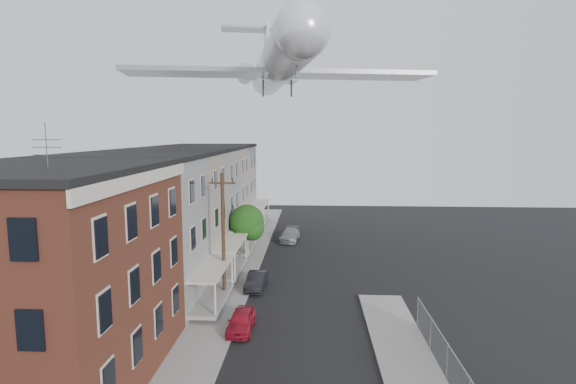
# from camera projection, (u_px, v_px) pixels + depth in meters

# --- Properties ---
(sidewalk_left) EXTENTS (3.00, 62.00, 0.12)m
(sidewalk_left) POSITION_uv_depth(u_px,v_px,m) (239.00, 272.00, 37.83)
(sidewalk_left) COLOR gray
(sidewalk_left) RESTS_ON ground
(curb_left) EXTENTS (0.15, 62.00, 0.14)m
(curb_left) POSITION_uv_depth(u_px,v_px,m) (257.00, 272.00, 37.75)
(curb_left) COLOR gray
(curb_left) RESTS_ON ground
(corner_building) EXTENTS (10.31, 12.30, 12.15)m
(corner_building) POSITION_uv_depth(u_px,v_px,m) (39.00, 276.00, 20.67)
(corner_building) COLOR #3B1A12
(corner_building) RESTS_ON ground
(row_house_a) EXTENTS (11.98, 7.00, 10.30)m
(row_house_a) POSITION_uv_depth(u_px,v_px,m) (125.00, 232.00, 30.08)
(row_house_a) COLOR slate
(row_house_a) RESTS_ON ground
(row_house_b) EXTENTS (11.98, 7.00, 10.30)m
(row_house_b) POSITION_uv_depth(u_px,v_px,m) (160.00, 213.00, 37.01)
(row_house_b) COLOR gray
(row_house_b) RESTS_ON ground
(row_house_c) EXTENTS (11.98, 7.00, 10.30)m
(row_house_c) POSITION_uv_depth(u_px,v_px,m) (184.00, 201.00, 43.94)
(row_house_c) COLOR slate
(row_house_c) RESTS_ON ground
(row_house_d) EXTENTS (11.98, 7.00, 10.30)m
(row_house_d) POSITION_uv_depth(u_px,v_px,m) (201.00, 191.00, 50.87)
(row_house_d) COLOR gray
(row_house_d) RESTS_ON ground
(row_house_e) EXTENTS (11.98, 7.00, 10.30)m
(row_house_e) POSITION_uv_depth(u_px,v_px,m) (215.00, 184.00, 57.80)
(row_house_e) COLOR slate
(row_house_e) RESTS_ON ground
(utility_pole) EXTENTS (1.80, 0.26, 9.00)m
(utility_pole) POSITION_uv_depth(u_px,v_px,m) (223.00, 235.00, 31.29)
(utility_pole) COLOR black
(utility_pole) RESTS_ON ground
(street_tree) EXTENTS (3.22, 3.20, 5.20)m
(street_tree) POSITION_uv_depth(u_px,v_px,m) (248.00, 224.00, 41.26)
(street_tree) COLOR black
(street_tree) RESTS_ON ground
(car_near) EXTENTS (1.51, 3.64, 1.23)m
(car_near) POSITION_uv_depth(u_px,v_px,m) (241.00, 320.00, 26.76)
(car_near) COLOR #A71529
(car_near) RESTS_ON ground
(car_mid) EXTENTS (1.44, 3.78, 1.23)m
(car_mid) POSITION_uv_depth(u_px,v_px,m) (256.00, 281.00, 33.94)
(car_mid) COLOR black
(car_mid) RESTS_ON ground
(car_far) EXTENTS (2.28, 4.66, 1.30)m
(car_far) POSITION_uv_depth(u_px,v_px,m) (290.00, 235.00, 49.04)
(car_far) COLOR gray
(car_far) RESTS_ON ground
(airplane) EXTENTS (26.18, 29.90, 8.59)m
(airplane) POSITION_uv_depth(u_px,v_px,m) (278.00, 64.00, 40.04)
(airplane) COLOR silver
(airplane) RESTS_ON ground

